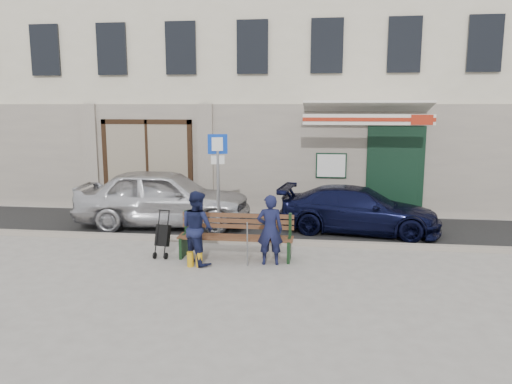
% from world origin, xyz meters
% --- Properties ---
extents(ground, '(80.00, 80.00, 0.00)m').
position_xyz_m(ground, '(0.00, 0.00, 0.00)').
color(ground, '#9E9991').
rests_on(ground, ground).
extents(asphalt_lane, '(60.00, 3.20, 0.01)m').
position_xyz_m(asphalt_lane, '(0.00, 3.10, 0.01)').
color(asphalt_lane, '#282828').
rests_on(asphalt_lane, ground).
extents(curb, '(60.00, 0.18, 0.12)m').
position_xyz_m(curb, '(0.00, 1.50, 0.06)').
color(curb, '#9E9384').
rests_on(curb, ground).
extents(building, '(20.00, 8.27, 10.00)m').
position_xyz_m(building, '(0.01, 8.45, 4.97)').
color(building, beige).
rests_on(building, ground).
extents(car_silver, '(4.65, 2.14, 1.55)m').
position_xyz_m(car_silver, '(-2.07, 2.88, 0.77)').
color(car_silver, silver).
rests_on(car_silver, ground).
extents(car_navy, '(4.16, 2.15, 1.15)m').
position_xyz_m(car_navy, '(2.98, 2.90, 0.58)').
color(car_navy, black).
rests_on(car_navy, ground).
extents(parking_sign, '(0.46, 0.14, 2.50)m').
position_xyz_m(parking_sign, '(-0.40, 1.89, 1.66)').
color(parking_sign, gray).
rests_on(parking_sign, ground).
extents(bench, '(2.40, 1.17, 0.98)m').
position_xyz_m(bench, '(0.23, 0.35, 0.46)').
color(bench, brown).
rests_on(bench, ground).
extents(man, '(0.56, 0.40, 1.43)m').
position_xyz_m(man, '(1.03, 0.05, 0.71)').
color(man, '#141738').
rests_on(man, ground).
extents(woman, '(0.92, 0.89, 1.49)m').
position_xyz_m(woman, '(-0.42, -0.10, 0.75)').
color(woman, '#161B3D').
rests_on(woman, ground).
extents(stroller, '(0.32, 0.43, 0.98)m').
position_xyz_m(stroller, '(-1.27, 0.27, 0.44)').
color(stroller, black).
rests_on(stroller, ground).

